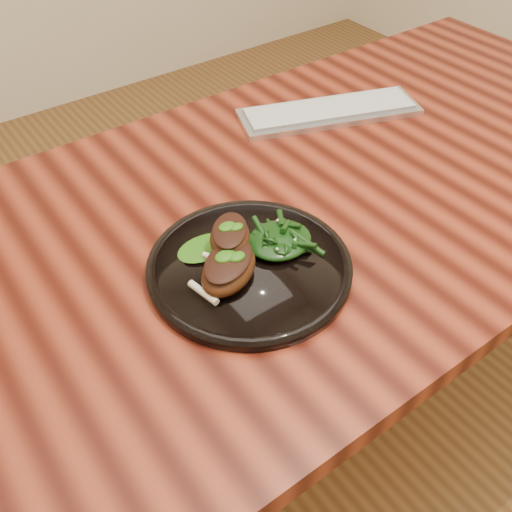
{
  "coord_description": "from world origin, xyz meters",
  "views": [
    {
      "loc": [
        -0.61,
        -0.6,
        1.35
      ],
      "look_at": [
        -0.25,
        -0.11,
        0.78
      ],
      "focal_mm": 40.0,
      "sensor_mm": 36.0,
      "label": 1
    }
  ],
  "objects": [
    {
      "name": "keyboard",
      "position": [
        0.16,
        0.18,
        0.76
      ],
      "size": [
        0.4,
        0.24,
        0.02
      ],
      "color": "silver",
      "rests_on": "desk"
    },
    {
      "name": "greens_heap",
      "position": [
        -0.19,
        -0.1,
        0.78
      ],
      "size": [
        0.1,
        0.1,
        0.04
      ],
      "color": "black",
      "rests_on": "plate"
    },
    {
      "name": "lamb_chop_front",
      "position": [
        -0.3,
        -0.11,
        0.79
      ],
      "size": [
        0.13,
        0.12,
        0.05
      ],
      "color": "#43200C",
      "rests_on": "plate"
    },
    {
      "name": "plate",
      "position": [
        -0.25,
        -0.1,
        0.76
      ],
      "size": [
        0.31,
        0.31,
        0.02
      ],
      "color": "black",
      "rests_on": "desk"
    },
    {
      "name": "lamb_chop_back",
      "position": [
        -0.27,
        -0.07,
        0.81
      ],
      "size": [
        0.1,
        0.11,
        0.04
      ],
      "color": "#43200C",
      "rests_on": "plate"
    },
    {
      "name": "desk",
      "position": [
        0.0,
        0.0,
        0.67
      ],
      "size": [
        1.6,
        0.8,
        0.75
      ],
      "color": "#350D06",
      "rests_on": "ground"
    },
    {
      "name": "herb_smear",
      "position": [
        -0.29,
        -0.04,
        0.77
      ],
      "size": [
        0.09,
        0.06,
        0.01
      ],
      "primitive_type": "ellipsoid",
      "color": "#184E08",
      "rests_on": "plate"
    }
  ]
}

